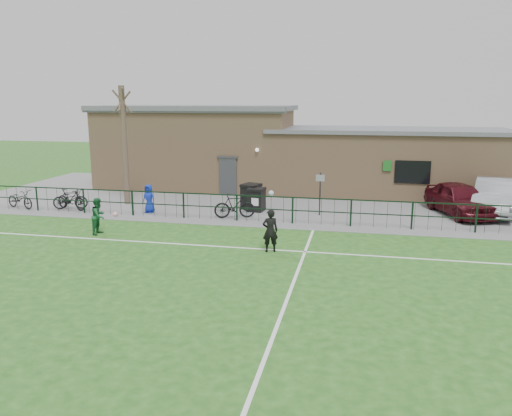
% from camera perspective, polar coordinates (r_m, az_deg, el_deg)
% --- Properties ---
extents(ground, '(90.00, 90.00, 0.00)m').
position_cam_1_polar(ground, '(14.59, -4.08, -9.13)').
color(ground, '#205118').
rests_on(ground, ground).
extents(paving_strip, '(34.00, 13.00, 0.02)m').
position_cam_1_polar(paving_strip, '(27.34, 3.65, 1.08)').
color(paving_strip, slate).
rests_on(paving_strip, ground).
extents(pitch_line_touch, '(28.00, 0.10, 0.01)m').
position_cam_1_polar(pitch_line_touch, '(21.84, 1.51, -1.79)').
color(pitch_line_touch, white).
rests_on(pitch_line_touch, ground).
extents(pitch_line_mid, '(28.00, 0.10, 0.01)m').
position_cam_1_polar(pitch_line_mid, '(18.25, -0.65, -4.64)').
color(pitch_line_mid, white).
rests_on(pitch_line_mid, ground).
extents(pitch_line_perp, '(0.10, 16.00, 0.01)m').
position_cam_1_polar(pitch_line_perp, '(14.20, 3.82, -9.72)').
color(pitch_line_perp, white).
rests_on(pitch_line_perp, ground).
extents(perimeter_fence, '(28.00, 0.10, 1.20)m').
position_cam_1_polar(perimeter_fence, '(21.90, 1.61, -0.15)').
color(perimeter_fence, black).
rests_on(perimeter_fence, ground).
extents(bare_tree, '(0.30, 0.30, 6.00)m').
position_cam_1_polar(bare_tree, '(26.43, -14.80, 6.87)').
color(bare_tree, '#4D3B2E').
rests_on(bare_tree, ground).
extents(wheelie_bin_left, '(0.99, 1.05, 1.15)m').
position_cam_1_polar(wheelie_bin_left, '(24.65, -0.55, 1.25)').
color(wheelie_bin_left, black).
rests_on(wheelie_bin_left, paving_strip).
extents(wheelie_bin_right, '(0.78, 0.87, 1.05)m').
position_cam_1_polar(wheelie_bin_right, '(24.11, 0.08, 0.88)').
color(wheelie_bin_right, black).
rests_on(wheelie_bin_right, paving_strip).
extents(sign_post, '(0.06, 0.06, 2.00)m').
position_cam_1_polar(sign_post, '(23.35, 7.32, 1.59)').
color(sign_post, black).
rests_on(sign_post, paving_strip).
extents(car_maroon, '(3.09, 4.81, 1.52)m').
position_cam_1_polar(car_maroon, '(25.14, 22.25, 0.98)').
color(car_maroon, '#420B13').
rests_on(car_maroon, paving_strip).
extents(car_silver, '(3.05, 5.29, 1.65)m').
position_cam_1_polar(car_silver, '(26.10, 25.65, 1.21)').
color(car_silver, '#929499').
rests_on(car_silver, paving_strip).
extents(bicycle_a, '(1.86, 1.10, 0.93)m').
position_cam_1_polar(bicycle_a, '(27.40, -25.36, 0.94)').
color(bicycle_a, black).
rests_on(bicycle_a, paving_strip).
extents(bicycle_b, '(1.73, 0.98, 1.00)m').
position_cam_1_polar(bicycle_b, '(26.18, -20.47, 0.96)').
color(bicycle_b, black).
rests_on(bicycle_b, paving_strip).
extents(bicycle_c, '(2.04, 1.26, 1.01)m').
position_cam_1_polar(bicycle_c, '(26.10, -20.34, 0.95)').
color(bicycle_c, black).
rests_on(bicycle_c, paving_strip).
extents(bicycle_d, '(1.94, 1.08, 1.12)m').
position_cam_1_polar(bicycle_d, '(22.71, -2.47, 0.25)').
color(bicycle_d, black).
rests_on(bicycle_d, paving_strip).
extents(spectator_child, '(0.74, 0.56, 1.36)m').
position_cam_1_polar(spectator_child, '(24.29, -12.14, 1.06)').
color(spectator_child, '#122AAC').
rests_on(spectator_child, paving_strip).
extents(goalkeeper_kick, '(0.97, 3.54, 1.64)m').
position_cam_1_polar(goalkeeper_kick, '(17.78, 1.64, -2.45)').
color(goalkeeper_kick, black).
rests_on(goalkeeper_kick, ground).
extents(outfield_player, '(0.57, 0.73, 1.48)m').
position_cam_1_polar(outfield_player, '(21.01, -17.54, -0.87)').
color(outfield_player, '#18562C').
rests_on(outfield_player, ground).
extents(ball_ground, '(0.22, 0.22, 0.22)m').
position_cam_1_polar(ball_ground, '(24.06, -15.79, -0.68)').
color(ball_ground, white).
rests_on(ball_ground, ground).
extents(clubhouse, '(24.25, 5.40, 4.96)m').
position_cam_1_polar(clubhouse, '(30.07, 2.86, 6.38)').
color(clubhouse, tan).
rests_on(clubhouse, ground).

